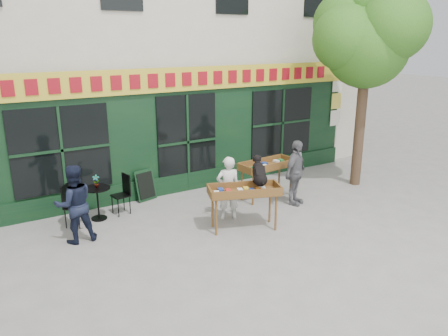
{
  "coord_description": "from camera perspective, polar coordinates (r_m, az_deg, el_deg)",
  "views": [
    {
      "loc": [
        -5.09,
        -7.83,
        3.99
      ],
      "look_at": [
        0.03,
        0.5,
        1.08
      ],
      "focal_mm": 35.0,
      "sensor_mm": 36.0,
      "label": 1
    }
  ],
  "objects": [
    {
      "name": "bistro_table",
      "position": [
        10.32,
        -16.2,
        -3.64
      ],
      "size": [
        0.6,
        0.6,
        0.76
      ],
      "color": "black",
      "rests_on": "ground"
    },
    {
      "name": "chalkboard",
      "position": [
        11.3,
        -10.19,
        -2.23
      ],
      "size": [
        0.59,
        0.32,
        0.79
      ],
      "rotation": [
        0.0,
        0.0,
        0.26
      ],
      "color": "black",
      "rests_on": "ground"
    },
    {
      "name": "bistro_chair_left",
      "position": [
        10.14,
        -19.51,
        -4.21
      ],
      "size": [
        0.51,
        0.51,
        0.95
      ],
      "rotation": [
        0.0,
        0.0,
        0.94
      ],
      "color": "black",
      "rests_on": "ground"
    },
    {
      "name": "street_tree",
      "position": [
        12.49,
        18.22,
        16.32
      ],
      "size": [
        3.05,
        2.9,
        5.6
      ],
      "color": "#382619",
      "rests_on": "ground"
    },
    {
      "name": "book_cart_center",
      "position": [
        9.34,
        2.66,
        -3.28
      ],
      "size": [
        1.62,
        1.1,
        0.99
      ],
      "rotation": [
        0.0,
        0.0,
        -0.35
      ],
      "color": "brown",
      "rests_on": "ground"
    },
    {
      "name": "bistro_chair_right",
      "position": [
        10.54,
        -12.98,
        -2.88
      ],
      "size": [
        0.42,
        0.41,
        0.95
      ],
      "rotation": [
        0.0,
        0.0,
        -1.41
      ],
      "color": "black",
      "rests_on": "ground"
    },
    {
      "name": "man_right",
      "position": [
        10.88,
        9.31,
        -0.63
      ],
      "size": [
        1.03,
        0.76,
        1.63
      ],
      "primitive_type": "imported",
      "rotation": [
        0.0,
        0.0,
        0.43
      ],
      "color": "#5B5B60",
      "rests_on": "ground"
    },
    {
      "name": "man_left",
      "position": [
        9.26,
        -18.96,
        -4.48
      ],
      "size": [
        0.8,
        0.63,
        1.62
      ],
      "primitive_type": "imported",
      "rotation": [
        0.0,
        0.0,
        3.13
      ],
      "color": "black",
      "rests_on": "ground"
    },
    {
      "name": "ground",
      "position": [
        10.15,
        1.35,
        -6.58
      ],
      "size": [
        80.0,
        80.0,
        0.0
      ],
      "primitive_type": "plane",
      "color": "slate",
      "rests_on": "ground"
    },
    {
      "name": "woman",
      "position": [
        9.88,
        0.54,
        -2.64
      ],
      "size": [
        0.63,
        0.52,
        1.48
      ],
      "primitive_type": "imported",
      "rotation": [
        0.0,
        0.0,
        2.79
      ],
      "color": "silver",
      "rests_on": "ground"
    },
    {
      "name": "dog",
      "position": [
        9.35,
        4.65,
        -0.28
      ],
      "size": [
        0.53,
        0.68,
        0.6
      ],
      "primitive_type": null,
      "rotation": [
        0.0,
        0.0,
        -0.35
      ],
      "color": "black",
      "rests_on": "book_cart_center"
    },
    {
      "name": "book_cart_right",
      "position": [
        11.25,
        5.67,
        0.13
      ],
      "size": [
        1.55,
        0.74,
        0.99
      ],
      "rotation": [
        0.0,
        0.0,
        0.08
      ],
      "color": "brown",
      "rests_on": "ground"
    },
    {
      "name": "building",
      "position": [
        14.74,
        -12.05,
        20.06
      ],
      "size": [
        14.0,
        7.26,
        10.0
      ],
      "color": "beige",
      "rests_on": "ground"
    },
    {
      "name": "potted_plant",
      "position": [
        10.2,
        -16.37,
        -1.69
      ],
      "size": [
        0.18,
        0.15,
        0.3
      ],
      "primitive_type": "imported",
      "rotation": [
        0.0,
        0.0,
        -0.37
      ],
      "color": "gray",
      "rests_on": "bistro_table"
    }
  ]
}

